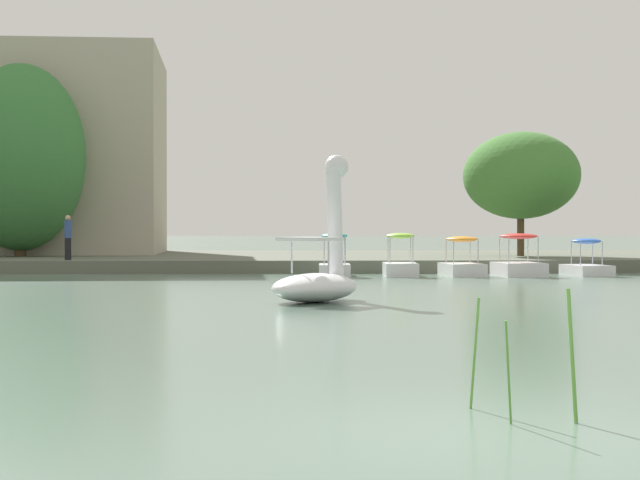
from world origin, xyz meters
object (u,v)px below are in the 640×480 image
at_px(swan_boat, 318,272).
at_px(pedal_boat_teal, 335,263).
at_px(pedal_boat_blue, 587,265).
at_px(tree_broadleaf_behind_dock, 521,176).
at_px(pedal_boat_orange, 462,264).
at_px(pedal_boat_red, 519,263).
at_px(pedal_boat_lime, 400,264).
at_px(person_on_path, 68,236).
at_px(tree_willow_overhanging, 20,157).

relative_size(swan_boat, pedal_boat_teal, 1.63).
relative_size(pedal_boat_blue, tree_broadleaf_behind_dock, 0.32).
xyz_separation_m(pedal_boat_orange, pedal_boat_red, (1.98, -0.25, 0.03)).
height_order(pedal_boat_orange, tree_broadleaf_behind_dock, tree_broadleaf_behind_dock).
height_order(pedal_boat_teal, tree_broadleaf_behind_dock, tree_broadleaf_behind_dock).
bearing_deg(pedal_boat_lime, pedal_boat_red, -2.13).
relative_size(pedal_boat_orange, person_on_path, 1.36).
xyz_separation_m(pedal_boat_teal, pedal_boat_lime, (2.33, -0.16, -0.02)).
bearing_deg(pedal_boat_red, pedal_boat_teal, 177.24).
relative_size(pedal_boat_orange, pedal_boat_red, 0.98).
bearing_deg(pedal_boat_teal, pedal_boat_orange, -0.84).
bearing_deg(pedal_boat_orange, person_on_path, 167.03).
distance_m(pedal_boat_teal, pedal_boat_blue, 9.08).
bearing_deg(pedal_boat_lime, swan_boat, -104.94).
distance_m(pedal_boat_orange, person_on_path, 15.00).
height_order(swan_boat, pedal_boat_teal, swan_boat).
xyz_separation_m(swan_boat, person_on_path, (-8.93, 16.36, 0.71)).
height_order(swan_boat, tree_broadleaf_behind_dock, tree_broadleaf_behind_dock).
relative_size(swan_boat, person_on_path, 2.00).
bearing_deg(pedal_boat_teal, swan_boat, -94.87).
bearing_deg(pedal_boat_red, tree_broadleaf_behind_dock, 76.41).
height_order(tree_broadleaf_behind_dock, person_on_path, tree_broadleaf_behind_dock).
bearing_deg(pedal_boat_orange, pedal_boat_lime, -177.63).
xyz_separation_m(tree_willow_overhanging, tree_broadleaf_behind_dock, (21.75, -0.40, -0.76)).
bearing_deg(pedal_boat_lime, tree_broadleaf_behind_dock, 53.44).
relative_size(pedal_boat_lime, pedal_boat_orange, 0.95).
bearing_deg(person_on_path, tree_willow_overhanging, 119.72).
height_order(tree_willow_overhanging, tree_broadleaf_behind_dock, tree_willow_overhanging).
bearing_deg(tree_willow_overhanging, person_on_path, -60.28).
relative_size(pedal_boat_lime, pedal_boat_red, 0.93).
distance_m(swan_boat, pedal_boat_orange, 14.19).
distance_m(pedal_boat_red, pedal_boat_blue, 2.57).
bearing_deg(pedal_boat_lime, pedal_boat_blue, 1.50).
xyz_separation_m(swan_boat, pedal_boat_blue, (10.19, 13.09, -0.31)).
xyz_separation_m(pedal_boat_blue, tree_willow_overhanging, (-22.21, 8.70, 4.40)).
bearing_deg(pedal_boat_blue, pedal_boat_orange, -178.93).
height_order(pedal_boat_blue, person_on_path, person_on_path).
distance_m(pedal_boat_lime, pedal_boat_blue, 6.75).
distance_m(pedal_boat_teal, person_on_path, 10.60).
relative_size(pedal_boat_teal, pedal_boat_lime, 0.95).
xyz_separation_m(pedal_boat_lime, pedal_boat_orange, (2.22, 0.09, -0.01)).
distance_m(pedal_boat_lime, tree_broadleaf_behind_dock, 11.14).
relative_size(tree_broadleaf_behind_dock, person_on_path, 4.13).
relative_size(pedal_boat_red, tree_willow_overhanging, 0.29).
height_order(swan_boat, pedal_boat_red, swan_boat).
relative_size(pedal_boat_teal, pedal_boat_red, 0.89).
relative_size(pedal_boat_red, pedal_boat_blue, 1.05).
relative_size(swan_boat, pedal_boat_red, 1.45).
xyz_separation_m(pedal_boat_teal, tree_broadleaf_behind_dock, (8.62, 8.32, 3.54)).
height_order(tree_willow_overhanging, person_on_path, tree_willow_overhanging).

